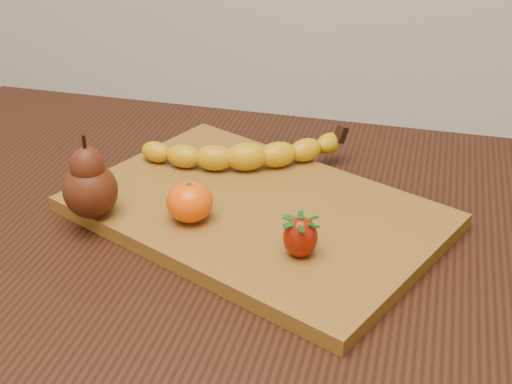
% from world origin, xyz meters
% --- Properties ---
extents(table, '(1.00, 0.70, 0.76)m').
position_xyz_m(table, '(0.00, 0.00, 0.66)').
color(table, black).
rests_on(table, ground).
extents(cutting_board, '(0.53, 0.45, 0.02)m').
position_xyz_m(cutting_board, '(0.08, 0.01, 0.77)').
color(cutting_board, brown).
rests_on(cutting_board, table).
extents(banana, '(0.26, 0.15, 0.04)m').
position_xyz_m(banana, '(0.04, 0.11, 0.80)').
color(banana, '#D29B09').
rests_on(banana, cutting_board).
extents(pear, '(0.07, 0.07, 0.11)m').
position_xyz_m(pear, '(-0.11, -0.06, 0.83)').
color(pear, '#4B1C0C').
rests_on(pear, cutting_board).
extents(mandarin, '(0.08, 0.08, 0.05)m').
position_xyz_m(mandarin, '(0.01, -0.04, 0.80)').
color(mandarin, '#FC4F02').
rests_on(mandarin, cutting_board).
extents(strawberry, '(0.05, 0.05, 0.05)m').
position_xyz_m(strawberry, '(0.15, -0.08, 0.80)').
color(strawberry, '#871103').
rests_on(strawberry, cutting_board).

